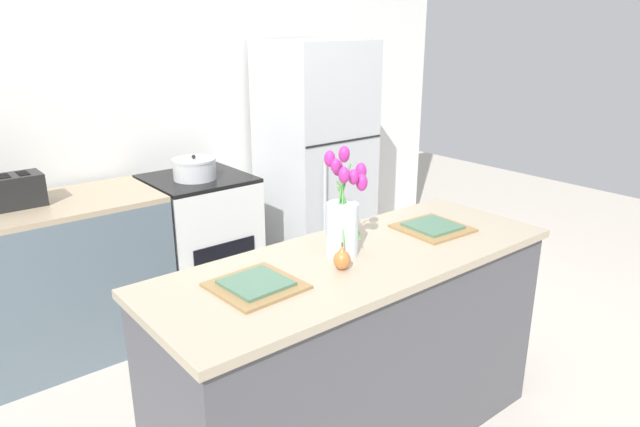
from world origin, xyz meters
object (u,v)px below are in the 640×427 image
at_px(plate_setting_right, 433,227).
at_px(pear_figurine, 342,259).
at_px(plate_setting_left, 256,285).
at_px(toaster, 16,190).
at_px(refrigerator, 315,162).
at_px(flower_vase, 343,216).
at_px(stove_range, 202,244).
at_px(cooking_pot, 194,169).

bearing_deg(plate_setting_right, pear_figurine, -173.15).
distance_m(plate_setting_left, toaster, 1.68).
bearing_deg(refrigerator, flower_vase, -125.13).
bearing_deg(pear_figurine, flower_vase, 47.59).
relative_size(flower_vase, plate_setting_left, 1.43).
bearing_deg(stove_range, plate_setting_right, -76.27).
bearing_deg(pear_figurine, stove_range, 81.78).
relative_size(plate_setting_left, cooking_pot, 1.15).
height_order(flower_vase, plate_setting_right, flower_vase).
relative_size(flower_vase, pear_figurine, 3.96).
distance_m(refrigerator, toaster, 1.97).
bearing_deg(toaster, stove_range, -2.57).
bearing_deg(refrigerator, toaster, 178.69).
bearing_deg(pear_figurine, cooking_pot, 82.76).
xyz_separation_m(stove_range, plate_setting_left, (-0.59, -1.58, 0.47)).
xyz_separation_m(pear_figurine, plate_setting_right, (0.63, 0.08, -0.03)).
xyz_separation_m(plate_setting_right, cooking_pot, (-0.42, 1.54, 0.05)).
bearing_deg(plate_setting_left, cooking_pot, 70.28).
height_order(stove_range, plate_setting_right, plate_setting_right).
distance_m(stove_range, flower_vase, 1.67).
relative_size(refrigerator, plate_setting_right, 5.58).
bearing_deg(flower_vase, stove_range, 85.00).
xyz_separation_m(flower_vase, cooking_pot, (0.10, 1.50, -0.11)).
relative_size(plate_setting_left, plate_setting_right, 1.00).
relative_size(stove_range, cooking_pot, 3.39).
xyz_separation_m(refrigerator, pear_figurine, (-1.19, -1.66, 0.10)).
distance_m(pear_figurine, cooking_pot, 1.63).
bearing_deg(toaster, pear_figurine, -65.44).
distance_m(refrigerator, cooking_pot, 0.99).
bearing_deg(cooking_pot, flower_vase, -93.85).
distance_m(flower_vase, plate_setting_right, 0.54).
bearing_deg(pear_figurine, plate_setting_right, 6.85).
xyz_separation_m(pear_figurine, cooking_pot, (0.21, 1.62, 0.01)).
relative_size(refrigerator, pear_figurine, 15.49).
xyz_separation_m(toaster, cooking_pot, (0.98, -0.09, -0.02)).
distance_m(stove_range, refrigerator, 1.03).
bearing_deg(plate_setting_left, flower_vase, 4.92).
distance_m(refrigerator, plate_setting_right, 1.68).
relative_size(plate_setting_left, toaster, 1.10).
bearing_deg(plate_setting_left, stove_range, 69.65).
bearing_deg(flower_vase, pear_figurine, -132.41).
relative_size(refrigerator, plate_setting_left, 5.58).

